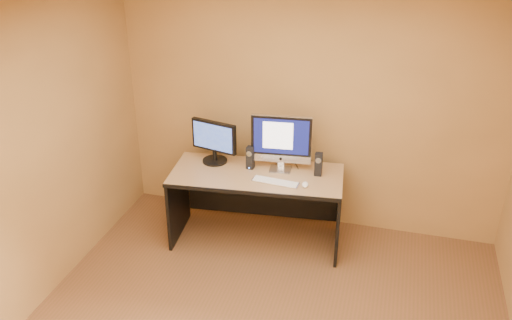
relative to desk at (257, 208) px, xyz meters
The scene contains 11 objects.
walls 1.73m from the desk, 73.82° to the right, with size 4.00×4.00×2.60m, color #A97C44, non-canonical shape.
ceiling 2.66m from the desk, 73.82° to the right, with size 4.00×4.00×0.00m, color white.
desk is the anchor object (origin of this frame).
imac 0.73m from the desk, 34.94° to the left, with size 0.61×0.22×0.58m, color #B3B2B7, non-canonical shape.
second_monitor 0.80m from the desk, 163.08° to the left, with size 0.51×0.25×0.45m, color black, non-canonical shape.
speaker_left 0.53m from the desk, 131.52° to the left, with size 0.07×0.08×0.23m, color black, non-canonical shape.
speaker_right 0.79m from the desk, 13.50° to the left, with size 0.07×0.08×0.23m, color black, non-canonical shape.
keyboard 0.48m from the desk, 30.23° to the right, with size 0.46×0.12×0.02m, color silver.
mouse 0.67m from the desk, 13.34° to the right, with size 0.06×0.11×0.04m, color white.
cable_a 0.60m from the desk, 43.42° to the left, with size 0.01×0.01×0.23m, color black.
cable_b 0.54m from the desk, 63.04° to the left, with size 0.01×0.01×0.19m, color black.
Camera 1 is at (0.86, -3.16, 3.28)m, focal length 38.00 mm.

